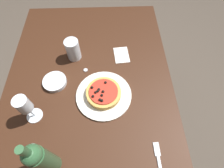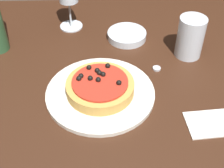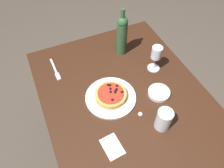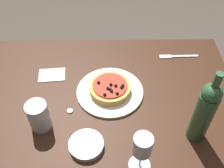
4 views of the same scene
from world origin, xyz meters
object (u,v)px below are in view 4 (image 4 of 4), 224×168
(dining_table, at_px, (90,120))
(wine_glass, at_px, (142,147))
(wine_bottle, at_px, (204,111))
(side_bowl, at_px, (88,145))
(water_cup, at_px, (39,116))
(bottle_cap, at_px, (70,111))
(pizza, at_px, (110,88))
(fork, at_px, (176,56))
(dinner_plate, at_px, (110,92))

(dining_table, xyz_separation_m, wine_glass, (-0.19, 0.26, 0.22))
(wine_bottle, height_order, side_bowl, wine_bottle)
(dining_table, height_order, wine_bottle, wine_bottle)
(water_cup, bearing_deg, bottle_cap, -146.21)
(dining_table, xyz_separation_m, pizza, (-0.09, -0.08, 0.12))
(wine_bottle, bearing_deg, fork, -91.33)
(wine_bottle, bearing_deg, dining_table, -18.60)
(water_cup, bearing_deg, dinner_plate, -147.46)
(dining_table, height_order, pizza, pizza)
(wine_glass, relative_size, bottle_cap, 7.42)
(side_bowl, xyz_separation_m, fork, (-0.42, -0.51, -0.01))
(dining_table, relative_size, water_cup, 10.27)
(bottle_cap, bearing_deg, fork, -145.90)
(dining_table, distance_m, water_cup, 0.26)
(side_bowl, distance_m, fork, 0.66)
(wine_glass, relative_size, water_cup, 1.39)
(pizza, bearing_deg, fork, -144.69)
(dining_table, height_order, bottle_cap, bottle_cap)
(dining_table, distance_m, fork, 0.54)
(pizza, bearing_deg, water_cup, 32.44)
(side_bowl, bearing_deg, water_cup, -26.90)
(bottle_cap, bearing_deg, dinner_plate, -148.26)
(wine_bottle, bearing_deg, wine_glass, 28.85)
(dining_table, distance_m, wine_glass, 0.39)
(water_cup, bearing_deg, dining_table, -153.52)
(wine_glass, xyz_separation_m, fork, (-0.24, -0.58, -0.12))
(dinner_plate, distance_m, fork, 0.41)
(pizza, bearing_deg, dining_table, 42.58)
(dining_table, distance_m, bottle_cap, 0.12)
(wine_bottle, height_order, water_cup, wine_bottle)
(dining_table, xyz_separation_m, wine_bottle, (-0.42, 0.14, 0.24))
(pizza, distance_m, water_cup, 0.33)
(pizza, xyz_separation_m, wine_bottle, (-0.33, 0.22, 0.12))
(water_cup, xyz_separation_m, fork, (-0.61, -0.41, -0.06))
(dinner_plate, bearing_deg, fork, -144.77)
(fork, height_order, bottle_cap, bottle_cap)
(wine_glass, relative_size, wine_bottle, 0.54)
(water_cup, bearing_deg, wine_bottle, 175.38)
(wine_glass, bearing_deg, water_cup, -24.72)
(pizza, relative_size, bottle_cap, 7.57)
(bottle_cap, bearing_deg, water_cup, 33.79)
(wine_bottle, height_order, fork, wine_bottle)
(wine_glass, relative_size, side_bowl, 1.38)
(pizza, distance_m, bottle_cap, 0.20)
(dinner_plate, distance_m, pizza, 0.02)
(water_cup, distance_m, side_bowl, 0.22)
(pizza, height_order, bottle_cap, pizza)
(dinner_plate, xyz_separation_m, water_cup, (0.27, 0.17, 0.06))
(bottle_cap, bearing_deg, dining_table, -164.97)
(fork, bearing_deg, side_bowl, 48.76)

